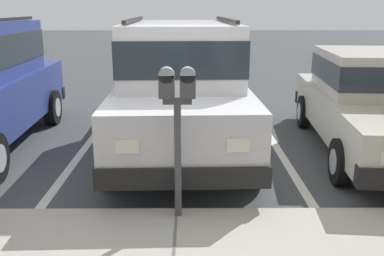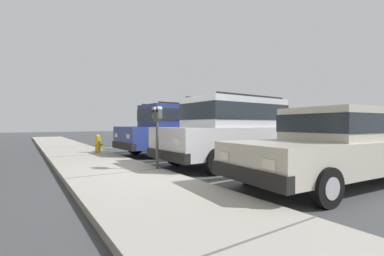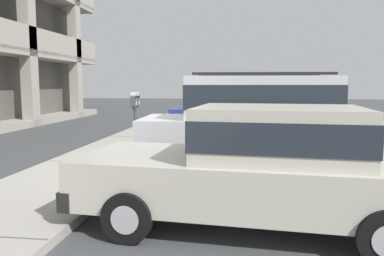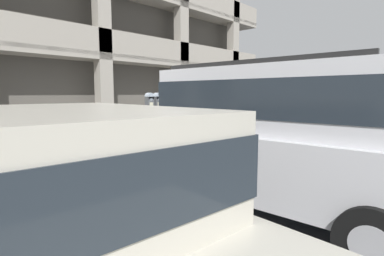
{
  "view_description": "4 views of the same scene",
  "coord_description": "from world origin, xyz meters",
  "px_view_note": "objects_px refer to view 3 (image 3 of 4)",
  "views": [
    {
      "loc": [
        -0.14,
        4.36,
        2.18
      ],
      "look_at": [
        -0.17,
        -0.69,
        0.76
      ],
      "focal_mm": 40.0,
      "sensor_mm": 36.0,
      "label": 1
    },
    {
      "loc": [
        -5.7,
        3.09,
        1.22
      ],
      "look_at": [
        0.33,
        -0.91,
        1.11
      ],
      "focal_mm": 24.0,
      "sensor_mm": 36.0,
      "label": 2
    },
    {
      "loc": [
        -7.69,
        -1.84,
        1.81
      ],
      "look_at": [
        0.08,
        -0.84,
        0.9
      ],
      "focal_mm": 35.0,
      "sensor_mm": 36.0,
      "label": 3
    },
    {
      "loc": [
        -3.78,
        -4.22,
        1.64
      ],
      "look_at": [
        -0.32,
        -0.96,
        1.08
      ],
      "focal_mm": 28.0,
      "sensor_mm": 36.0,
      "label": 4
    }
  ],
  "objects_px": {
    "parking_meter_near": "(135,111)",
    "fire_hydrant": "(165,125)",
    "dark_hatchback": "(253,109)",
    "red_sedan": "(262,164)",
    "silver_suv": "(258,120)"
  },
  "relations": [
    {
      "from": "silver_suv",
      "to": "fire_hydrant",
      "type": "xyz_separation_m",
      "value": [
        4.62,
        2.86,
        -0.62
      ]
    },
    {
      "from": "red_sedan",
      "to": "parking_meter_near",
      "type": "bearing_deg",
      "value": 44.76
    },
    {
      "from": "red_sedan",
      "to": "dark_hatchback",
      "type": "relative_size",
      "value": 0.95
    },
    {
      "from": "dark_hatchback",
      "to": "parking_meter_near",
      "type": "bearing_deg",
      "value": 139.91
    },
    {
      "from": "silver_suv",
      "to": "dark_hatchback",
      "type": "distance_m",
      "value": 3.35
    },
    {
      "from": "fire_hydrant",
      "to": "parking_meter_near",
      "type": "bearing_deg",
      "value": -176.34
    },
    {
      "from": "parking_meter_near",
      "to": "dark_hatchback",
      "type": "bearing_deg",
      "value": -37.43
    },
    {
      "from": "parking_meter_near",
      "to": "fire_hydrant",
      "type": "xyz_separation_m",
      "value": [
        4.64,
        0.3,
        -0.79
      ]
    },
    {
      "from": "parking_meter_near",
      "to": "fire_hydrant",
      "type": "distance_m",
      "value": 4.72
    },
    {
      "from": "parking_meter_near",
      "to": "fire_hydrant",
      "type": "bearing_deg",
      "value": 3.66
    },
    {
      "from": "parking_meter_near",
      "to": "fire_hydrant",
      "type": "height_order",
      "value": "parking_meter_near"
    },
    {
      "from": "red_sedan",
      "to": "dark_hatchback",
      "type": "distance_m",
      "value": 6.36
    },
    {
      "from": "dark_hatchback",
      "to": "fire_hydrant",
      "type": "bearing_deg",
      "value": 63.47
    },
    {
      "from": "silver_suv",
      "to": "fire_hydrant",
      "type": "distance_m",
      "value": 5.47
    },
    {
      "from": "silver_suv",
      "to": "red_sedan",
      "type": "xyz_separation_m",
      "value": [
        -3.0,
        0.08,
        -0.27
      ]
    }
  ]
}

